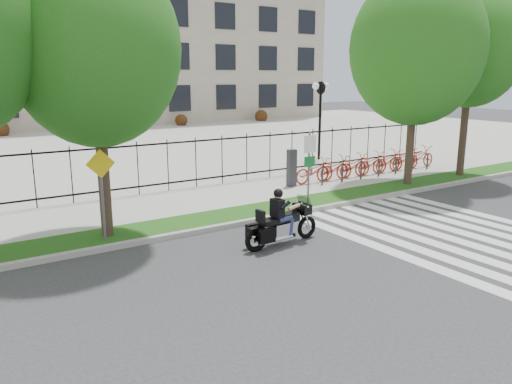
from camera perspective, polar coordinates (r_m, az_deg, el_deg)
ground at (r=12.23m, az=7.88°, el=-8.58°), size 120.00×120.00×0.00m
curb at (r=15.34m, az=-2.23°, el=-3.65°), size 60.00×0.20×0.15m
grass_verge at (r=16.05m, az=-3.81°, el=-2.92°), size 60.00×1.50×0.15m
sidewalk at (r=18.19m, az=-7.70°, el=-1.09°), size 60.00×3.50×0.15m
plaza at (r=34.62m, az=-20.51°, el=4.88°), size 80.00×34.00×0.10m
crosswalk_stripes at (r=15.68m, az=21.33°, el=-4.46°), size 5.70×8.00×0.01m
iron_fence at (r=19.53m, az=-10.04°, el=3.03°), size 30.00×0.06×2.00m
office_building at (r=54.22m, az=-26.47°, el=17.57°), size 60.00×21.90×20.15m
lamp_post_right at (r=27.03m, az=7.37°, el=10.25°), size 1.06×0.70×4.25m
street_tree_1 at (r=14.01m, az=-17.95°, el=15.32°), size 4.46×4.46×7.61m
street_tree_2 at (r=21.21m, az=17.89°, el=15.33°), size 5.21×5.21×8.40m
street_tree_3 at (r=24.04m, az=23.40°, el=14.94°), size 4.48×4.48×8.15m
bike_share_station at (r=23.08m, az=12.90°, el=3.22°), size 8.96×0.88×1.50m
sign_pole_regulatory at (r=17.17m, az=6.11°, el=3.79°), size 0.50×0.09×2.50m
sign_pole_warning at (r=13.86m, az=-17.23°, el=1.05°), size 0.78×0.09×2.49m
motorcycle_rider at (r=13.55m, az=2.97°, el=-3.46°), size 2.48×0.75×1.91m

